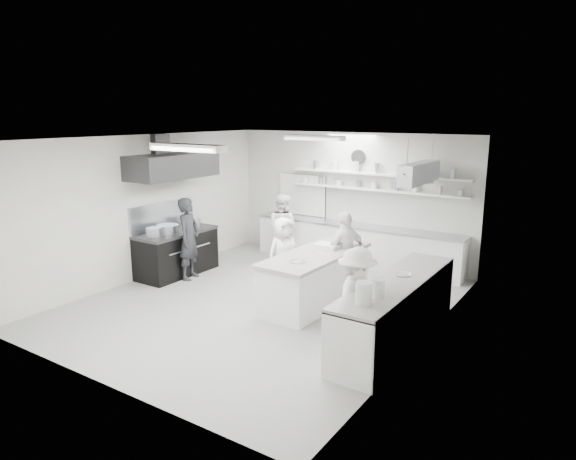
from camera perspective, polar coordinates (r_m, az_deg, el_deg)
The scene contains 27 objects.
floor at distance 9.60m, azimuth -2.78°, elevation -8.12°, with size 6.00×7.00×0.02m, color #9F9F9F.
ceiling at distance 8.97m, azimuth -2.99°, elevation 10.20°, with size 6.00×7.00×0.02m, color silver.
wall_back at distance 12.12m, azimuth 6.94°, elevation 3.63°, with size 6.00×0.04×3.00m, color beige.
wall_front at distance 6.76m, azimuth -20.70°, elevation -4.53°, with size 6.00×0.04×3.00m, color beige.
wall_left at distance 11.17m, azimuth -15.42°, elevation 2.48°, with size 0.04×7.00×3.00m, color beige.
wall_right at distance 7.83m, azimuth 15.18°, elevation -1.83°, with size 0.04×7.00×3.00m, color beige.
stove at distance 11.38m, azimuth -12.26°, elevation -2.60°, with size 0.80×1.80×0.90m, color black.
exhaust_hood at distance 11.03m, azimuth -12.73°, elevation 6.96°, with size 0.85×2.00×0.50m, color #2F2F32.
back_counter at distance 11.94m, azimuth 7.45°, elevation -1.63°, with size 5.00×0.60×0.92m, color silver.
shelf_lower at distance 11.67m, azimuth 9.77°, elevation 4.43°, with size 4.20×0.26×0.04m, color silver.
shelf_upper at distance 11.63m, azimuth 9.83°, elevation 6.13°, with size 4.20×0.26×0.04m, color silver.
pass_through_window at distance 12.73m, azimuth 1.64°, elevation 3.93°, with size 1.30×0.04×1.00m, color black.
wall_clock at distance 11.88m, azimuth 7.84°, elevation 8.04°, with size 0.32×0.32×0.05m, color white.
right_counter at distance 8.07m, azimuth 11.91°, elevation -8.90°, with size 0.74×3.30×0.94m, color silver.
pot_rack at distance 10.24m, azimuth 14.38°, elevation 6.16°, with size 0.30×1.60×0.40m, color #A4A9B3.
light_fixture_front at distance 7.60m, azimuth -11.12°, elevation 8.98°, with size 1.30×0.25×0.10m, color silver.
light_fixture_rear at distance 10.48m, azimuth 2.93°, elevation 10.20°, with size 1.30×0.25×0.10m, color silver.
prep_island at distance 9.46m, azimuth 3.05°, elevation -5.49°, with size 0.91×2.44×0.90m, color silver.
stove_pot at distance 11.09m, azimuth -13.20°, elevation 0.01°, with size 0.45×0.45×0.22m, color #A4A9B3.
cook_stove at distance 10.90m, azimuth -10.94°, elevation -0.96°, with size 0.63×0.41×1.73m, color black.
cook_back at distance 11.97m, azimuth -0.68°, elevation 0.22°, with size 0.78×0.61×1.61m, color white.
cook_island_left at distance 9.98m, azimuth -0.52°, elevation -2.75°, with size 0.72×0.47×1.48m, color white.
cook_island_right at distance 9.86m, azimuth 6.40°, elevation -2.59°, with size 0.95×0.40×1.62m, color white.
cook_right at distance 7.53m, azimuth 7.63°, elevation -7.75°, with size 1.01×0.58×1.57m, color white.
bowl_island_a at distance 8.76m, azimuth 1.02°, elevation -3.68°, with size 0.25×0.25×0.06m, color #A4A9B3.
bowl_island_b at distance 9.31m, azimuth 3.41°, elevation -2.71°, with size 0.18×0.18×0.06m, color silver.
bowl_right at distance 8.16m, azimuth 12.66°, elevation -4.96°, with size 0.25×0.25×0.06m, color silver.
Camera 1 is at (5.30, -7.23, 3.42)m, focal length 32.01 mm.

